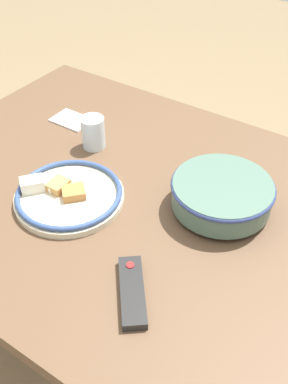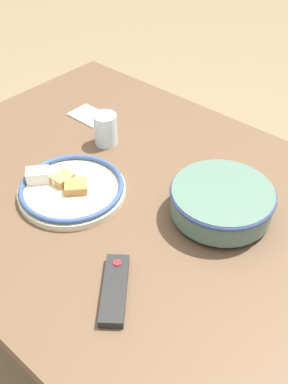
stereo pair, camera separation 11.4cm
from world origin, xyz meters
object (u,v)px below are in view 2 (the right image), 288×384
(noodle_bowl, at_px, (222,201))
(drinking_glass, at_px, (106,129))
(tv_remote, at_px, (115,289))
(food_plate, at_px, (71,188))

(noodle_bowl, relative_size, drinking_glass, 2.67)
(tv_remote, bearing_deg, noodle_bowl, 45.59)
(drinking_glass, bearing_deg, food_plate, 113.00)
(food_plate, distance_m, drinking_glass, 0.25)
(food_plate, xyz_separation_m, drinking_glass, (0.10, -0.23, 0.03))
(noodle_bowl, bearing_deg, drinking_glass, -5.01)
(noodle_bowl, bearing_deg, tv_remote, 84.48)
(noodle_bowl, xyz_separation_m, food_plate, (0.35, 0.19, -0.03))
(tv_remote, bearing_deg, food_plate, 114.90)
(tv_remote, bearing_deg, drinking_glass, 97.97)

